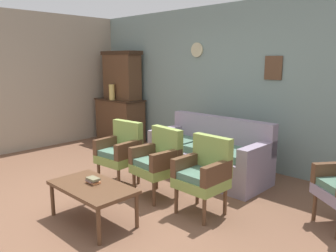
{
  "coord_description": "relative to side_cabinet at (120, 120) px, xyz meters",
  "views": [
    {
      "loc": [
        3.33,
        -2.25,
        1.76
      ],
      "look_at": [
        0.11,
        1.09,
        0.85
      ],
      "focal_mm": 35.75,
      "sensor_mm": 36.0,
      "label": 1
    }
  ],
  "objects": [
    {
      "name": "book_stack_on_table",
      "position": [
        2.77,
        -2.54,
        -0.01
      ],
      "size": [
        0.17,
        0.11,
        0.07
      ],
      "color": "#DD8750",
      "rests_on": "coffee_table"
    },
    {
      "name": "coffee_table",
      "position": [
        2.82,
        -2.59,
        -0.09
      ],
      "size": [
        1.0,
        0.56,
        0.42
      ],
      "color": "brown",
      "rests_on": "ground"
    },
    {
      "name": "ground_plane",
      "position": [
        2.49,
        -2.25,
        -0.47
      ],
      "size": [
        7.68,
        7.68,
        0.0
      ],
      "primitive_type": "plane",
      "color": "brown"
    },
    {
      "name": "armchair_row_middle",
      "position": [
        3.56,
        -1.57,
        0.03
      ],
      "size": [
        0.53,
        0.5,
        0.9
      ],
      "color": "#849947",
      "rests_on": "ground"
    },
    {
      "name": "vase_on_cabinet",
      "position": [
        -0.03,
        -0.18,
        0.63
      ],
      "size": [
        0.12,
        0.12,
        0.33
      ],
      "primitive_type": "cylinder",
      "color": "#D3B55C",
      "rests_on": "side_cabinet"
    },
    {
      "name": "cabinet_upper_hutch",
      "position": [
        0.0,
        0.08,
        0.98
      ],
      "size": [
        0.99,
        0.38,
        1.03
      ],
      "color": "brown",
      "rests_on": "side_cabinet"
    },
    {
      "name": "floral_couch",
      "position": [
        2.86,
        -0.52,
        -0.14
      ],
      "size": [
        1.83,
        0.81,
        0.9
      ],
      "color": "gray",
      "rests_on": "ground"
    },
    {
      "name": "side_cabinet",
      "position": [
        0.0,
        0.0,
        0.0
      ],
      "size": [
        1.16,
        0.55,
        0.93
      ],
      "color": "brown",
      "rests_on": "ground"
    },
    {
      "name": "armchair_by_doorway",
      "position": [
        2.11,
        -1.64,
        0.03
      ],
      "size": [
        0.56,
        0.53,
        0.9
      ],
      "color": "#849947",
      "rests_on": "ground"
    },
    {
      "name": "wall_back_with_decor",
      "position": [
        2.49,
        0.38,
        0.89
      ],
      "size": [
        6.4,
        0.09,
        2.7
      ],
      "color": "gray",
      "rests_on": "ground"
    },
    {
      "name": "armchair_near_couch_end",
      "position": [
        2.83,
        -1.59,
        0.03
      ],
      "size": [
        0.56,
        0.54,
        0.9
      ],
      "color": "#849947",
      "rests_on": "ground"
    }
  ]
}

